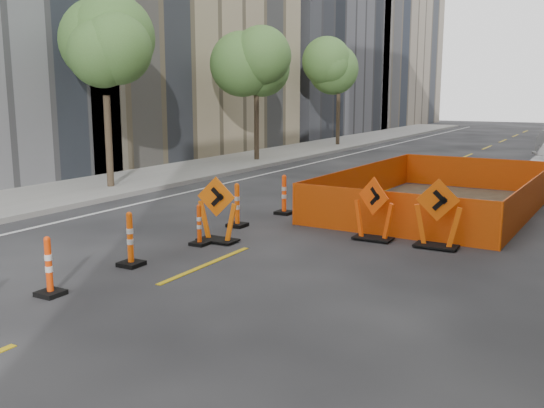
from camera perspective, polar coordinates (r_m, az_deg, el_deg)
The scene contains 16 objects.
ground_plane at distance 9.45m, azimuth -20.66°, elevation -11.28°, with size 140.00×140.00×0.00m, color black.
sidewalk_left at distance 23.88m, azimuth -12.61°, elevation 2.23°, with size 4.00×90.00×0.15m, color gray.
bld_left_d at distance 50.83m, azimuth 1.39°, elevation 14.54°, with size 12.00×16.00×14.00m, color #4C4C51.
bld_left_e at distance 65.96m, azimuth 8.40°, elevation 16.11°, with size 12.00×20.00×20.00m, color gray.
tree_l_b at distance 21.81m, azimuth -15.48°, elevation 13.07°, with size 2.80×2.80×5.95m.
tree_l_c at distance 29.77m, azimuth -1.49°, elevation 12.64°, with size 2.80×2.80×5.95m.
tree_l_d at distance 38.69m, azimuth 6.32°, elevation 12.08°, with size 2.80×2.80×5.95m.
channelizer_3 at distance 10.90m, azimuth -20.27°, elevation -5.51°, with size 0.41×0.41×1.03m, color red, non-canonical shape.
channelizer_4 at distance 12.27m, azimuth -13.21°, elevation -3.23°, with size 0.43×0.43×1.10m, color #E04F09, non-canonical shape.
channelizer_5 at distance 13.69m, azimuth -6.86°, elevation -1.97°, with size 0.37×0.37×0.93m, color #D84009, non-canonical shape.
channelizer_6 at distance 15.46m, azimuth -3.30°, elevation -0.10°, with size 0.45×0.45×1.13m, color #FF5A0A, non-canonical shape.
channelizer_7 at distance 17.04m, azimuth 1.14°, elevation 0.90°, with size 0.44×0.44×1.12m, color #FF460A, non-canonical shape.
chevron_sign_left at distance 13.88m, azimuth -5.17°, elevation -0.52°, with size 1.01×0.61×1.52m, color #E86009, non-canonical shape.
chevron_sign_center at distance 14.18m, azimuth 9.56°, elevation -0.44°, with size 1.00×0.60×1.49m, color #E74609, non-canonical shape.
chevron_sign_right at distance 13.74m, azimuth 15.33°, elevation -0.88°, with size 1.04×0.62×1.56m, color #DC4F09, non-canonical shape.
safety_fence at distance 18.73m, azimuth 15.62°, elevation 1.33°, with size 5.14×8.75×1.09m, color #FF550D, non-canonical shape.
Camera 1 is at (6.88, -5.53, 3.40)m, focal length 40.00 mm.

